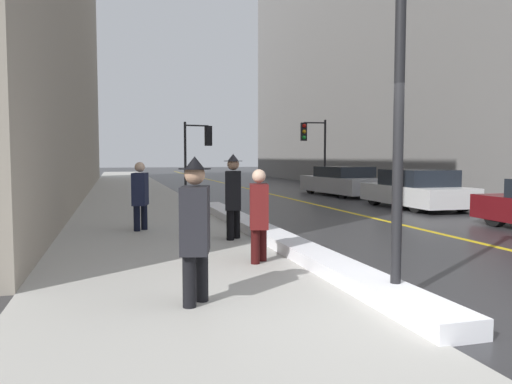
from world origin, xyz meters
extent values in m
plane|color=#2D2D30|center=(0.00, 0.00, 0.00)|extent=(160.00, 160.00, 0.00)
cube|color=#B2AFA8|center=(-2.00, 15.00, 0.01)|extent=(4.00, 80.00, 0.01)
cube|color=gold|center=(4.00, 15.00, 0.00)|extent=(0.16, 80.00, 0.00)
cube|color=white|center=(0.17, 5.32, 0.10)|extent=(0.56, 12.35, 0.21)
cube|color=gray|center=(-7.00, 20.00, 7.22)|extent=(6.00, 36.00, 14.45)
cylinder|color=black|center=(0.30, 0.54, 2.15)|extent=(0.12, 0.12, 4.29)
cylinder|color=black|center=(0.23, 17.79, 1.62)|extent=(0.11, 0.11, 3.24)
cylinder|color=black|center=(0.77, 17.89, 3.09)|extent=(1.10, 0.26, 0.07)
cube|color=black|center=(1.31, 17.98, 2.64)|extent=(0.33, 0.25, 0.90)
sphere|color=red|center=(1.29, 18.10, 2.93)|extent=(0.19, 0.19, 0.19)
sphere|color=orange|center=(1.29, 18.10, 2.64)|extent=(0.19, 0.19, 0.19)
sphere|color=green|center=(1.29, 18.10, 2.35)|extent=(0.19, 0.19, 0.19)
cylinder|color=black|center=(7.41, 18.79, 1.77)|extent=(0.11, 0.11, 3.54)
cylinder|color=black|center=(6.86, 18.86, 3.39)|extent=(1.10, 0.23, 0.07)
cube|color=black|center=(6.32, 18.94, 2.94)|extent=(0.33, 0.24, 0.90)
sphere|color=red|center=(6.30, 18.82, 3.23)|extent=(0.19, 0.19, 0.19)
sphere|color=orange|center=(6.30, 18.82, 2.94)|extent=(0.19, 0.19, 0.19)
sphere|color=green|center=(6.30, 18.82, 2.66)|extent=(0.19, 0.19, 0.19)
cylinder|color=black|center=(-1.87, 1.10, 0.43)|extent=(0.15, 0.15, 0.85)
cylinder|color=black|center=(-2.04, 0.90, 0.43)|extent=(0.15, 0.15, 0.85)
cube|color=black|center=(-1.96, 1.00, 0.97)|extent=(0.42, 0.57, 0.75)
sphere|color=tan|center=(-1.96, 1.00, 1.47)|extent=(0.23, 0.23, 0.23)
cylinder|color=black|center=(-1.96, 1.00, 1.54)|extent=(0.36, 0.36, 0.01)
cone|color=black|center=(-1.96, 1.00, 1.61)|extent=(0.22, 0.22, 0.14)
cylinder|color=#340C0C|center=(-0.56, 3.05, 0.40)|extent=(0.14, 0.14, 0.79)
cylinder|color=#340C0C|center=(-0.73, 2.87, 0.40)|extent=(0.14, 0.14, 0.79)
cube|color=#561414|center=(-0.65, 2.96, 0.90)|extent=(0.39, 0.53, 0.69)
sphere|color=beige|center=(-0.65, 2.96, 1.37)|extent=(0.21, 0.21, 0.21)
cube|color=black|center=(-0.57, 3.29, 0.75)|extent=(0.15, 0.24, 0.28)
cylinder|color=black|center=(-0.43, 5.35, 0.44)|extent=(0.15, 0.15, 0.88)
cylinder|color=black|center=(-0.61, 5.15, 0.44)|extent=(0.15, 0.15, 0.88)
cube|color=black|center=(-0.52, 5.25, 1.00)|extent=(0.43, 0.59, 0.77)
sphere|color=tan|center=(-0.52, 5.25, 1.53)|extent=(0.24, 0.24, 0.24)
cylinder|color=#28282D|center=(-0.52, 5.25, 1.59)|extent=(0.37, 0.37, 0.01)
cone|color=#28282D|center=(-0.52, 5.25, 1.66)|extent=(0.23, 0.23, 0.14)
cube|color=black|center=(-0.43, 5.60, 0.84)|extent=(0.15, 0.24, 0.28)
cylinder|color=black|center=(-2.18, 7.10, 0.42)|extent=(0.15, 0.15, 0.84)
cylinder|color=black|center=(-2.35, 6.91, 0.42)|extent=(0.15, 0.15, 0.84)
cube|color=#191E38|center=(-2.27, 7.01, 0.95)|extent=(0.41, 0.56, 0.73)
sphere|color=beige|center=(-2.27, 7.01, 1.45)|extent=(0.23, 0.23, 0.23)
cube|color=black|center=(-2.18, 7.35, 0.79)|extent=(0.15, 0.24, 0.28)
cylinder|color=black|center=(5.99, 5.41, 0.34)|extent=(0.22, 0.70, 0.69)
cube|color=silver|center=(6.69, 9.79, 0.45)|extent=(1.88, 4.27, 0.59)
cube|color=black|center=(6.69, 9.68, 1.01)|extent=(1.70, 2.23, 0.52)
cylinder|color=black|center=(5.94, 11.12, 0.35)|extent=(0.24, 0.69, 0.69)
cylinder|color=black|center=(7.49, 11.10, 0.35)|extent=(0.24, 0.69, 0.69)
cylinder|color=black|center=(5.90, 8.49, 0.35)|extent=(0.24, 0.69, 0.69)
cylinder|color=black|center=(7.45, 8.47, 0.35)|extent=(0.24, 0.69, 0.69)
cube|color=#B2B2B7|center=(6.79, 15.48, 0.48)|extent=(2.22, 4.81, 0.67)
cube|color=black|center=(6.80, 15.36, 1.04)|extent=(1.89, 2.56, 0.46)
cylinder|color=black|center=(5.86, 16.86, 0.32)|extent=(0.23, 0.65, 0.63)
cylinder|color=black|center=(7.48, 16.99, 0.32)|extent=(0.23, 0.65, 0.63)
cylinder|color=black|center=(6.10, 13.97, 0.32)|extent=(0.23, 0.65, 0.63)
cylinder|color=black|center=(7.72, 14.10, 0.32)|extent=(0.23, 0.65, 0.63)
camera|label=1|loc=(-2.81, -4.50, 1.66)|focal=35.00mm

